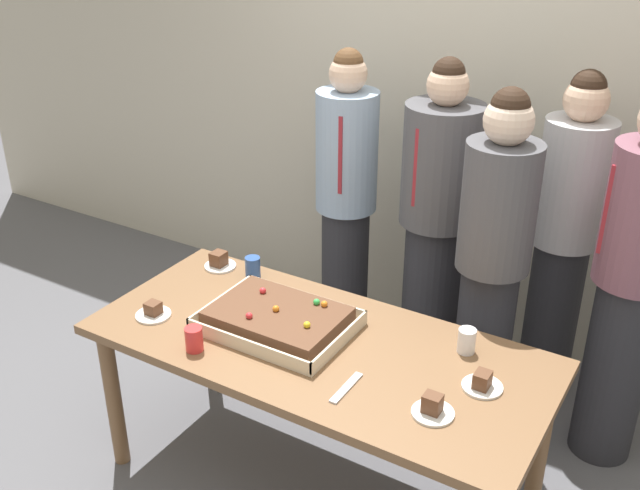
# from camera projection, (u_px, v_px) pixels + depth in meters

# --- Properties ---
(ground_plane) EXTENTS (12.00, 12.00, 0.00)m
(ground_plane) POSITION_uv_depth(u_px,v_px,m) (317.00, 484.00, 3.27)
(ground_plane) COLOR #5B5B60
(interior_back_panel) EXTENTS (8.00, 0.12, 3.00)m
(interior_back_panel) POSITION_uv_depth(u_px,v_px,m) (478.00, 73.00, 3.83)
(interior_back_panel) COLOR beige
(interior_back_panel) RESTS_ON ground_plane
(party_table) EXTENTS (1.86, 0.83, 0.75)m
(party_table) POSITION_uv_depth(u_px,v_px,m) (317.00, 361.00, 2.98)
(party_table) COLOR brown
(party_table) RESTS_ON ground_plane
(sheet_cake) EXTENTS (0.60, 0.44, 0.11)m
(sheet_cake) POSITION_uv_depth(u_px,v_px,m) (278.00, 319.00, 3.02)
(sheet_cake) COLOR beige
(sheet_cake) RESTS_ON party_table
(plated_slice_near_left) EXTENTS (0.15, 0.15, 0.06)m
(plated_slice_near_left) POSITION_uv_depth(u_px,v_px,m) (153.00, 312.00, 3.11)
(plated_slice_near_left) COLOR white
(plated_slice_near_left) RESTS_ON party_table
(plated_slice_near_right) EXTENTS (0.15, 0.15, 0.07)m
(plated_slice_near_right) POSITION_uv_depth(u_px,v_px,m) (482.00, 383.00, 2.66)
(plated_slice_near_right) COLOR white
(plated_slice_near_right) RESTS_ON party_table
(plated_slice_far_left) EXTENTS (0.15, 0.15, 0.08)m
(plated_slice_far_left) POSITION_uv_depth(u_px,v_px,m) (433.00, 408.00, 2.53)
(plated_slice_far_left) COLOR white
(plated_slice_far_left) RESTS_ON party_table
(plated_slice_far_right) EXTENTS (0.15, 0.15, 0.08)m
(plated_slice_far_right) POSITION_uv_depth(u_px,v_px,m) (219.00, 262.00, 3.50)
(plated_slice_far_right) COLOR white
(plated_slice_far_right) RESTS_ON party_table
(drink_cup_nearest) EXTENTS (0.07, 0.07, 0.10)m
(drink_cup_nearest) POSITION_uv_depth(u_px,v_px,m) (194.00, 339.00, 2.87)
(drink_cup_nearest) COLOR red
(drink_cup_nearest) RESTS_ON party_table
(drink_cup_middle) EXTENTS (0.07, 0.07, 0.10)m
(drink_cup_middle) POSITION_uv_depth(u_px,v_px,m) (253.00, 267.00, 3.40)
(drink_cup_middle) COLOR #2D5199
(drink_cup_middle) RESTS_ON party_table
(drink_cup_far_end) EXTENTS (0.07, 0.07, 0.10)m
(drink_cup_far_end) POSITION_uv_depth(u_px,v_px,m) (467.00, 341.00, 2.86)
(drink_cup_far_end) COLOR white
(drink_cup_far_end) RESTS_ON party_table
(cake_server_utensil) EXTENTS (0.03, 0.20, 0.01)m
(cake_server_utensil) POSITION_uv_depth(u_px,v_px,m) (346.00, 388.00, 2.67)
(cake_server_utensil) COLOR silver
(cake_server_utensil) RESTS_ON party_table
(person_serving_front) EXTENTS (0.32, 0.32, 1.67)m
(person_serving_front) POSITION_uv_depth(u_px,v_px,m) (346.00, 201.00, 3.91)
(person_serving_front) COLOR #28282D
(person_serving_front) RESTS_ON ground_plane
(person_green_shirt_behind) EXTENTS (0.34, 0.34, 1.73)m
(person_green_shirt_behind) POSITION_uv_depth(u_px,v_px,m) (634.00, 279.00, 3.08)
(person_green_shirt_behind) COLOR #28282D
(person_green_shirt_behind) RESTS_ON ground_plane
(person_striped_tie_right) EXTENTS (0.38, 0.38, 1.70)m
(person_striped_tie_right) POSITION_uv_depth(u_px,v_px,m) (437.00, 226.00, 3.64)
(person_striped_tie_right) COLOR #28282D
(person_striped_tie_right) RESTS_ON ground_plane
(person_far_right_suit) EXTENTS (0.32, 0.32, 1.68)m
(person_far_right_suit) POSITION_uv_depth(u_px,v_px,m) (492.00, 268.00, 3.23)
(person_far_right_suit) COLOR #28282D
(person_far_right_suit) RESTS_ON ground_plane
(person_back_corner) EXTENTS (0.32, 0.32, 1.68)m
(person_back_corner) POSITION_uv_depth(u_px,v_px,m) (564.00, 240.00, 3.47)
(person_back_corner) COLOR #28282D
(person_back_corner) RESTS_ON ground_plane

